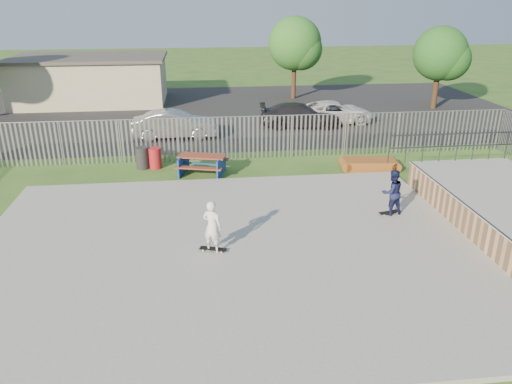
{
  "coord_description": "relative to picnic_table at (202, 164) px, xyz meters",
  "views": [
    {
      "loc": [
        -0.64,
        -13.21,
        7.24
      ],
      "look_at": [
        1.13,
        2.0,
        1.1
      ],
      "focal_mm": 35.0,
      "sensor_mm": 36.0,
      "label": 1
    }
  ],
  "objects": [
    {
      "name": "skateboard_b",
      "position": [
        0.19,
        -7.21,
        -0.24
      ],
      "size": [
        0.82,
        0.44,
        0.08
      ],
      "rotation": [
        0.0,
        0.0,
        -0.31
      ],
      "color": "black",
      "rests_on": "concrete_slab"
    },
    {
      "name": "ground",
      "position": [
        0.59,
        -7.08,
        -0.43
      ],
      "size": [
        120.0,
        120.0,
        0.0
      ],
      "primitive_type": "plane",
      "color": "#335B1F",
      "rests_on": "ground"
    },
    {
      "name": "funbox",
      "position": [
        7.32,
        -0.2,
        -0.21
      ],
      "size": [
        2.26,
        1.32,
        0.43
      ],
      "rotation": [
        0.0,
        0.0,
        -0.12
      ],
      "color": "brown",
      "rests_on": "ground"
    },
    {
      "name": "fence",
      "position": [
        1.59,
        -2.49,
        0.57
      ],
      "size": [
        26.04,
        16.02,
        2.0
      ],
      "color": "gray",
      "rests_on": "ground"
    },
    {
      "name": "tree_right",
      "position": [
        15.55,
        11.17,
        3.15
      ],
      "size": [
        3.45,
        3.45,
        5.32
      ],
      "color": "#3E2B18",
      "rests_on": "ground"
    },
    {
      "name": "car_white",
      "position": [
        7.91,
        8.05,
        0.24
      ],
      "size": [
        4.72,
        2.32,
        1.29
      ],
      "primitive_type": "imported",
      "rotation": [
        0.0,
        0.0,
        1.61
      ],
      "color": "white",
      "rests_on": "parking_lot"
    },
    {
      "name": "building",
      "position": [
        -7.41,
        15.92,
        1.18
      ],
      "size": [
        10.4,
        6.4,
        3.2
      ],
      "color": "#C4B997",
      "rests_on": "ground"
    },
    {
      "name": "tree_mid",
      "position": [
        6.89,
        15.65,
        3.46
      ],
      "size": [
        3.74,
        3.74,
        5.77
      ],
      "color": "#472D1C",
      "rests_on": "ground"
    },
    {
      "name": "skateboard_a",
      "position": [
        6.34,
        -5.26,
        -0.24
      ],
      "size": [
        0.82,
        0.38,
        0.08
      ],
      "rotation": [
        0.0,
        0.0,
        0.23
      ],
      "color": "black",
      "rests_on": "concrete_slab"
    },
    {
      "name": "parking_lot",
      "position": [
        0.59,
        11.92,
        -0.42
      ],
      "size": [
        40.0,
        18.0,
        0.02
      ],
      "primitive_type": "cube",
      "color": "black",
      "rests_on": "ground"
    },
    {
      "name": "trash_bin_grey",
      "position": [
        -2.6,
        1.05,
        0.05
      ],
      "size": [
        0.57,
        0.57,
        0.95
      ],
      "primitive_type": "cylinder",
      "color": "#232326",
      "rests_on": "ground"
    },
    {
      "name": "car_dark",
      "position": [
        5.71,
        7.39,
        0.26
      ],
      "size": [
        4.76,
        2.29,
        1.34
      ],
      "primitive_type": "imported",
      "rotation": [
        0.0,
        0.0,
        1.48
      ],
      "color": "#222227",
      "rests_on": "parking_lot"
    },
    {
      "name": "picnic_table",
      "position": [
        0.0,
        0.0,
        0.0
      ],
      "size": [
        2.35,
        2.11,
        0.84
      ],
      "rotation": [
        0.0,
        0.0,
        -0.27
      ],
      "color": "brown",
      "rests_on": "ground"
    },
    {
      "name": "car_silver",
      "position": [
        -1.36,
        5.86,
        0.32
      ],
      "size": [
        4.41,
        1.58,
        1.45
      ],
      "primitive_type": "imported",
      "rotation": [
        0.0,
        0.0,
        1.56
      ],
      "color": "#B7B6BB",
      "rests_on": "parking_lot"
    },
    {
      "name": "concrete_slab",
      "position": [
        0.59,
        -7.08,
        -0.35
      ],
      "size": [
        15.0,
        12.0,
        0.15
      ],
      "primitive_type": "cube",
      "color": "gray",
      "rests_on": "ground"
    },
    {
      "name": "skater_navy",
      "position": [
        6.34,
        -5.26,
        0.52
      ],
      "size": [
        0.89,
        0.77,
        1.6
      ],
      "primitive_type": "imported",
      "rotation": [
        0.0,
        0.0,
        3.37
      ],
      "color": "#13183C",
      "rests_on": "concrete_slab"
    },
    {
      "name": "skater_white",
      "position": [
        0.19,
        -7.21,
        0.52
      ],
      "size": [
        0.69,
        0.61,
        1.6
      ],
      "primitive_type": "imported",
      "rotation": [
        0.0,
        0.0,
        2.65
      ],
      "color": "white",
      "rests_on": "concrete_slab"
    },
    {
      "name": "trash_bin_red",
      "position": [
        -2.04,
        1.02,
        0.03
      ],
      "size": [
        0.55,
        0.55,
        0.91
      ],
      "primitive_type": "cylinder",
      "color": "#A3191D",
      "rests_on": "ground"
    },
    {
      "name": "quarter_pipe",
      "position": [
        10.08,
        -6.04,
        0.13
      ],
      "size": [
        5.5,
        7.05,
        2.19
      ],
      "color": "tan",
      "rests_on": "ground"
    }
  ]
}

